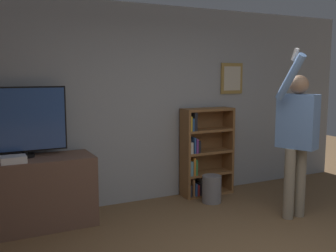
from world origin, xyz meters
The scene contains 7 objects.
wall_back centered at (0.01, 2.83, 1.35)m, with size 6.99×0.09×2.70m.
tv_ledge centered at (-1.65, 2.44, 0.41)m, with size 1.49×0.57×0.82m.
television centered at (-1.65, 2.55, 1.23)m, with size 0.97×0.22×0.81m.
game_console centered at (-1.79, 2.29, 0.85)m, with size 0.26×0.20×0.07m.
bookshelf centered at (0.81, 2.65, 0.61)m, with size 0.78×0.28×1.28m.
person centered at (1.35, 1.35, 1.08)m, with size 0.61×0.59×2.05m.
waste_bin centered at (0.74, 2.29, 0.19)m, with size 0.27×0.27×0.38m.
Camera 1 is at (-2.15, -2.15, 1.77)m, focal length 42.00 mm.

